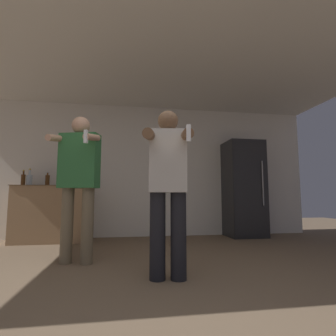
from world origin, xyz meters
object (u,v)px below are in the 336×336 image
refrigerator (244,188)px  bottle_amber_bourbon (47,180)px  bottle_red_label (23,179)px  person_man_side (79,176)px  bottle_tall_gin (29,180)px  person_woman_foreground (168,183)px

refrigerator → bottle_amber_bourbon: size_ratio=7.37×
bottle_red_label → person_man_side: size_ratio=0.16×
bottle_tall_gin → bottle_amber_bourbon: bearing=-0.0°
refrigerator → person_woman_foreground: size_ratio=1.15×
bottle_amber_bourbon → bottle_tall_gin: size_ratio=0.83×
bottle_red_label → person_man_side: bearing=-53.9°
refrigerator → person_man_side: (-2.82, -1.63, 0.07)m
bottle_amber_bourbon → bottle_tall_gin: 0.29m
bottle_amber_bourbon → bottle_red_label: bottle_red_label is taller
bottle_red_label → bottle_tall_gin: 0.10m
refrigerator → bottle_tall_gin: (-3.91, 0.02, 0.13)m
refrigerator → person_woman_foreground: (-1.88, -2.37, -0.04)m
bottle_tall_gin → refrigerator: bearing=-0.2°
person_woman_foreground → person_man_side: bearing=141.6°
person_woman_foreground → bottle_amber_bourbon: bearing=126.1°
refrigerator → bottle_amber_bourbon: (-3.62, 0.02, 0.13)m
bottle_red_label → bottle_tall_gin: (0.10, 0.00, -0.00)m
bottle_amber_bourbon → person_man_side: 1.83m
bottle_tall_gin → person_woman_foreground: bearing=-49.5°
refrigerator → bottle_red_label: 4.02m
refrigerator → bottle_tall_gin: refrigerator is taller
bottle_tall_gin → bottle_red_label: bearing=180.0°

